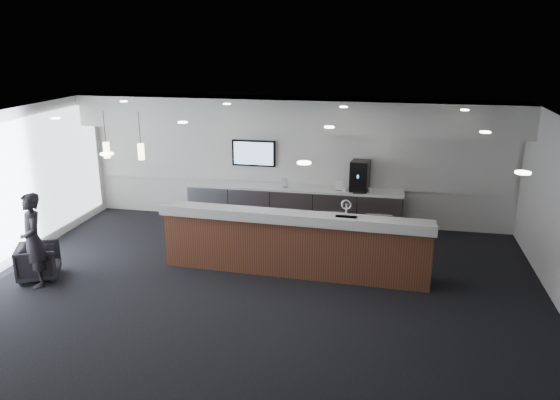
% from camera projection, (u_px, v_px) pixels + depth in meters
% --- Properties ---
extents(ground, '(10.00, 10.00, 0.00)m').
position_uv_depth(ground, '(256.00, 294.00, 9.53)').
color(ground, black).
rests_on(ground, ground).
extents(ceiling, '(10.00, 8.00, 0.02)m').
position_uv_depth(ceiling, '(254.00, 123.00, 8.65)').
color(ceiling, black).
rests_on(ceiling, back_wall).
extents(back_wall, '(10.00, 0.02, 3.00)m').
position_uv_depth(back_wall, '(296.00, 160.00, 12.84)').
color(back_wall, silver).
rests_on(back_wall, ground).
extents(soffit_bulkhead, '(10.00, 0.90, 0.70)m').
position_uv_depth(soffit_bulkhead, '(293.00, 114.00, 12.09)').
color(soffit_bulkhead, silver).
rests_on(soffit_bulkhead, back_wall).
extents(alcove_panel, '(9.80, 0.06, 1.40)m').
position_uv_depth(alcove_panel, '(296.00, 156.00, 12.79)').
color(alcove_panel, silver).
rests_on(alcove_panel, back_wall).
extents(back_credenza, '(5.06, 0.66, 0.95)m').
position_uv_depth(back_credenza, '(293.00, 206.00, 12.80)').
color(back_credenza, gray).
rests_on(back_credenza, ground).
extents(wall_tv, '(1.05, 0.08, 0.62)m').
position_uv_depth(wall_tv, '(254.00, 153.00, 12.90)').
color(wall_tv, black).
rests_on(wall_tv, back_wall).
extents(pendant_left, '(0.12, 0.12, 0.30)m').
position_uv_depth(pendant_left, '(139.00, 153.00, 10.08)').
color(pendant_left, '#FFF3C6').
rests_on(pendant_left, ceiling).
extents(pendant_right, '(0.12, 0.12, 0.30)m').
position_uv_depth(pendant_right, '(104.00, 151.00, 10.21)').
color(pendant_right, '#FFF3C6').
rests_on(pendant_right, ceiling).
extents(ceiling_can_lights, '(7.00, 5.00, 0.02)m').
position_uv_depth(ceiling_can_lights, '(254.00, 125.00, 8.66)').
color(ceiling_can_lights, silver).
rests_on(ceiling_can_lights, ceiling).
extents(service_counter, '(5.11, 1.05, 1.49)m').
position_uv_depth(service_counter, '(295.00, 243.00, 10.28)').
color(service_counter, '#55281C').
rests_on(service_counter, ground).
extents(coffee_machine, '(0.45, 0.55, 0.69)m').
position_uv_depth(coffee_machine, '(360.00, 176.00, 12.26)').
color(coffee_machine, black).
rests_on(coffee_machine, back_credenza).
extents(info_sign_left, '(0.15, 0.07, 0.22)m').
position_uv_depth(info_sign_left, '(284.00, 183.00, 12.60)').
color(info_sign_left, white).
rests_on(info_sign_left, back_credenza).
extents(info_sign_right, '(0.17, 0.03, 0.22)m').
position_uv_depth(info_sign_right, '(339.00, 186.00, 12.33)').
color(info_sign_right, white).
rests_on(info_sign_right, back_credenza).
extents(armchair, '(0.95, 0.94, 0.65)m').
position_uv_depth(armchair, '(39.00, 262.00, 10.06)').
color(armchair, black).
rests_on(armchair, ground).
extents(lounge_guest, '(0.73, 0.74, 1.71)m').
position_uv_depth(lounge_guest, '(33.00, 240.00, 9.65)').
color(lounge_guest, black).
rests_on(lounge_guest, ground).
extents(cup_0, '(0.11, 0.11, 0.10)m').
position_uv_depth(cup_0, '(370.00, 190.00, 12.20)').
color(cup_0, white).
rests_on(cup_0, back_credenza).
extents(cup_1, '(0.15, 0.15, 0.10)m').
position_uv_depth(cup_1, '(364.00, 190.00, 12.23)').
color(cup_1, white).
rests_on(cup_1, back_credenza).
extents(cup_2, '(0.13, 0.13, 0.10)m').
position_uv_depth(cup_2, '(358.00, 190.00, 12.26)').
color(cup_2, white).
rests_on(cup_2, back_credenza).
extents(cup_3, '(0.14, 0.14, 0.10)m').
position_uv_depth(cup_3, '(352.00, 189.00, 12.28)').
color(cup_3, white).
rests_on(cup_3, back_credenza).
extents(cup_4, '(0.15, 0.15, 0.10)m').
position_uv_depth(cup_4, '(345.00, 189.00, 12.31)').
color(cup_4, white).
rests_on(cup_4, back_credenza).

